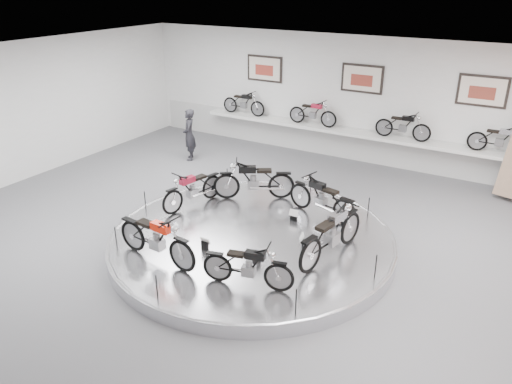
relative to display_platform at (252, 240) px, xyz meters
The scene contains 22 objects.
floor 0.34m from the display_platform, 90.00° to the right, with size 16.00×16.00×0.00m, color #565659.
ceiling 3.86m from the display_platform, 90.00° to the right, with size 16.00×16.00×0.00m, color white.
wall_back 6.95m from the display_platform, 90.00° to the left, with size 16.00×16.00×0.00m, color silver.
wall_left 8.22m from the display_platform, behind, with size 14.00×14.00×0.00m, color silver.
dado_band 6.69m from the display_platform, 90.00° to the left, with size 15.68×0.04×1.10m, color #BCBCBA.
display_platform is the anchor object (origin of this frame).
platform_rim 0.12m from the display_platform, ahead, with size 6.40×6.40×0.10m, color #B2B2BA.
shelf 6.46m from the display_platform, 90.00° to the left, with size 11.00×0.55×0.10m, color silver.
poster_left 7.94m from the display_platform, 117.72° to the left, with size 1.35×0.06×0.88m, color silver.
poster_center 7.13m from the display_platform, 90.00° to the left, with size 1.35×0.06×0.88m, color silver.
poster_right 7.94m from the display_platform, 62.28° to the left, with size 1.35×0.06×0.88m, color silver.
shelf_bike_a 7.76m from the display_platform, 123.27° to the left, with size 1.22×0.42×0.73m, color black, non-canonical shape.
shelf_bike_b 6.69m from the display_platform, 103.19° to the left, with size 1.22×0.42×0.73m, color maroon, non-canonical shape.
shelf_bike_c 6.69m from the display_platform, 76.81° to the left, with size 1.22×0.42×0.73m, color black, non-canonical shape.
shelf_bike_d 7.76m from the display_platform, 56.73° to the left, with size 1.22×0.42×0.73m, color #AAA9AE, non-canonical shape.
bike_a 2.03m from the display_platform, 60.33° to the left, with size 1.67×0.59×0.98m, color black, non-canonical shape.
bike_b 2.10m from the display_platform, 119.50° to the left, with size 1.78×0.63×1.05m, color black, non-canonical shape.
bike_c 2.23m from the display_platform, 164.91° to the left, with size 1.62×0.57×0.95m, color maroon, non-canonical shape.
bike_d 2.31m from the display_platform, 119.66° to the right, with size 1.77×0.63×1.04m, color red, non-canonical shape.
bike_e 2.10m from the display_platform, 61.05° to the right, with size 1.51×0.53×0.89m, color black, non-canonical shape.
bike_f 2.02m from the display_platform, ahead, with size 1.89×0.67×1.11m, color #AAA9AE, non-canonical shape.
visitor 6.24m from the display_platform, 140.47° to the left, with size 0.62×0.41×1.70m, color black.
Camera 1 is at (5.13, -8.17, 5.69)m, focal length 35.00 mm.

